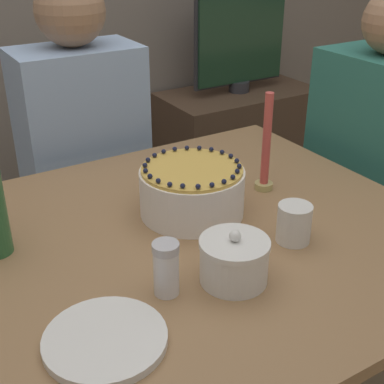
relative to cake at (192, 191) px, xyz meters
The scene contains 11 objects.
dining_table 0.21m from the cake, 132.05° to the right, with size 1.21×1.02×0.72m.
cake is the anchor object (origin of this frame).
sugar_bowl 0.29m from the cake, 104.06° to the right, with size 0.14×0.14×0.12m.
sugar_shaker 0.33m from the cake, 130.07° to the right, with size 0.05×0.05×0.11m.
plate_stack 0.49m from the cake, 139.23° to the right, with size 0.22×0.22×0.02m.
candle 0.24m from the cake, ahead, with size 0.05×0.05×0.27m.
cup 0.26m from the cake, 61.05° to the right, with size 0.08×0.08×0.09m.
person_man_blue_shirt 0.67m from the cake, 94.32° to the left, with size 0.40×0.34×1.24m.
person_woman_floral 0.78m from the cake, ahead, with size 0.34×0.40×1.21m.
side_cabinet 1.49m from the cake, 49.30° to the left, with size 0.77×0.41×0.62m.
tv_monitor 1.41m from the cake, 49.38° to the left, with size 0.50×0.10×0.48m.
Camera 1 is at (-0.53, -0.92, 1.37)m, focal length 50.00 mm.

